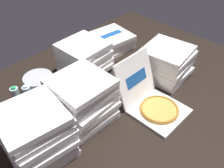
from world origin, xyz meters
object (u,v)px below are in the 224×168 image
(pizza_stack_right_mid, at_px, (83,100))
(pizza_stack_left_far, at_px, (111,41))
(water_bottle_1, at_px, (16,97))
(open_pizza_box, at_px, (152,101))
(pizza_stack_center_far, at_px, (84,57))
(pizza_stack_right_far, at_px, (166,62))
(water_bottle_0, at_px, (28,96))
(water_bottle_2, at_px, (70,78))
(ice_bucket, at_px, (39,84))
(pizza_stack_left_mid, at_px, (37,134))

(pizza_stack_right_mid, bearing_deg, pizza_stack_left_far, 33.02)
(pizza_stack_right_mid, distance_m, water_bottle_1, 0.61)
(open_pizza_box, height_order, pizza_stack_center_far, open_pizza_box)
(pizza_stack_center_far, height_order, pizza_stack_right_far, same)
(pizza_stack_right_far, xyz_separation_m, water_bottle_0, (-1.16, 0.60, -0.06))
(pizza_stack_right_far, height_order, pizza_stack_left_far, pizza_stack_right_far)
(pizza_stack_right_mid, distance_m, water_bottle_2, 0.45)
(pizza_stack_center_far, relative_size, ice_bucket, 1.72)
(pizza_stack_right_mid, relative_size, pizza_stack_left_mid, 0.94)
(pizza_stack_center_far, xyz_separation_m, pizza_stack_right_mid, (-0.44, -0.49, 0.04))
(open_pizza_box, height_order, water_bottle_0, open_pizza_box)
(ice_bucket, relative_size, water_bottle_1, 1.26)
(pizza_stack_right_far, distance_m, water_bottle_0, 1.30)
(pizza_stack_left_far, distance_m, water_bottle_2, 0.79)
(pizza_stack_left_far, xyz_separation_m, water_bottle_1, (-1.24, -0.09, 0.01))
(pizza_stack_right_mid, bearing_deg, ice_bucket, 96.22)
(open_pizza_box, xyz_separation_m, water_bottle_0, (-0.70, 0.78, 0.02))
(pizza_stack_left_far, relative_size, pizza_stack_left_mid, 0.99)
(open_pizza_box, relative_size, ice_bucket, 2.10)
(open_pizza_box, distance_m, pizza_stack_right_mid, 0.59)
(water_bottle_2, bearing_deg, ice_bucket, 149.05)
(open_pizza_box, relative_size, pizza_stack_right_mid, 1.25)
(pizza_stack_right_far, relative_size, water_bottle_2, 2.23)
(pizza_stack_left_far, bearing_deg, pizza_stack_center_far, -166.82)
(pizza_stack_center_far, distance_m, pizza_stack_right_mid, 0.66)
(pizza_stack_center_far, bearing_deg, pizza_stack_left_far, 13.18)
(ice_bucket, relative_size, water_bottle_2, 1.26)
(pizza_stack_left_far, height_order, water_bottle_0, water_bottle_0)
(pizza_stack_right_far, bearing_deg, ice_bucket, 145.33)
(pizza_stack_left_mid, bearing_deg, open_pizza_box, -17.73)
(pizza_stack_right_far, bearing_deg, water_bottle_1, 151.91)
(pizza_stack_left_far, relative_size, water_bottle_2, 2.23)
(pizza_stack_right_far, distance_m, water_bottle_1, 1.40)
(open_pizza_box, bearing_deg, pizza_stack_center_far, 92.30)
(water_bottle_0, bearing_deg, pizza_stack_left_mid, -113.27)
(open_pizza_box, distance_m, pizza_stack_left_mid, 0.96)
(ice_bucket, height_order, water_bottle_0, water_bottle_0)
(open_pizza_box, distance_m, pizza_stack_right_far, 0.50)
(pizza_stack_right_mid, xyz_separation_m, ice_bucket, (-0.06, 0.55, -0.12))
(pizza_stack_left_mid, relative_size, water_bottle_0, 2.26)
(pizza_stack_right_far, distance_m, pizza_stack_left_mid, 1.37)
(pizza_stack_right_mid, bearing_deg, pizza_stack_center_far, 48.10)
(pizza_stack_center_far, height_order, water_bottle_1, pizza_stack_center_far)
(pizza_stack_right_mid, relative_size, water_bottle_1, 2.12)
(ice_bucket, bearing_deg, pizza_stack_right_mid, -83.78)
(pizza_stack_right_mid, relative_size, pizza_stack_left_far, 0.95)
(pizza_stack_right_far, relative_size, water_bottle_1, 2.23)
(pizza_stack_right_mid, distance_m, pizza_stack_left_far, 1.12)
(water_bottle_0, xyz_separation_m, water_bottle_1, (-0.08, 0.06, 0.00))
(ice_bucket, bearing_deg, pizza_stack_left_mid, -123.07)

